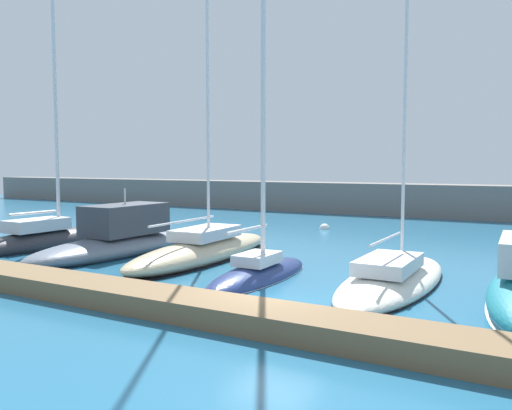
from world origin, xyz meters
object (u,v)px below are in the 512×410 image
(sailboat_navy_fourth, at_px, (259,271))
(sailboat_ivory_fifth, at_px, (393,278))
(sailboat_charcoal_nearest, at_px, (47,236))
(sailboat_sand_third, at_px, (203,249))
(mooring_buoy_white, at_px, (325,229))
(motorboat_slate_second, at_px, (117,239))

(sailboat_navy_fourth, xyz_separation_m, sailboat_ivory_fifth, (4.59, 1.35, -0.01))
(sailboat_charcoal_nearest, xyz_separation_m, sailboat_ivory_fifth, (17.68, 0.14, -0.28))
(sailboat_navy_fourth, bearing_deg, sailboat_ivory_fifth, -74.78)
(sailboat_sand_third, relative_size, sailboat_navy_fourth, 1.38)
(sailboat_navy_fourth, bearing_deg, sailboat_sand_third, 60.62)
(sailboat_charcoal_nearest, height_order, sailboat_ivory_fifth, sailboat_charcoal_nearest)
(sailboat_ivory_fifth, bearing_deg, mooring_buoy_white, 30.30)
(sailboat_navy_fourth, xyz_separation_m, mooring_buoy_white, (-3.64, 15.20, -0.28))
(sailboat_ivory_fifth, height_order, mooring_buoy_white, sailboat_ivory_fifth)
(motorboat_slate_second, relative_size, sailboat_sand_third, 0.53)
(motorboat_slate_second, xyz_separation_m, sailboat_ivory_fifth, (13.04, -0.06, -0.45))
(sailboat_charcoal_nearest, distance_m, sailboat_ivory_fifth, 17.69)
(sailboat_sand_third, bearing_deg, sailboat_navy_fourth, -121.00)
(motorboat_slate_second, height_order, sailboat_navy_fourth, sailboat_navy_fourth)
(sailboat_charcoal_nearest, relative_size, sailboat_navy_fourth, 1.53)
(motorboat_slate_second, bearing_deg, sailboat_sand_third, -79.97)
(sailboat_sand_third, bearing_deg, motorboat_slate_second, 96.80)
(sailboat_sand_third, height_order, mooring_buoy_white, sailboat_sand_third)
(sailboat_sand_third, bearing_deg, sailboat_charcoal_nearest, 93.14)
(motorboat_slate_second, height_order, mooring_buoy_white, motorboat_slate_second)
(motorboat_slate_second, bearing_deg, sailboat_ivory_fifth, -89.87)
(mooring_buoy_white, bearing_deg, motorboat_slate_second, -109.22)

